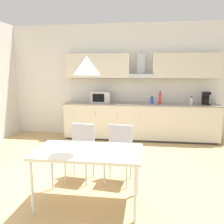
{
  "coord_description": "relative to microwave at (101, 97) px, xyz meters",
  "views": [
    {
      "loc": [
        0.81,
        -3.47,
        1.72
      ],
      "look_at": [
        0.23,
        0.73,
        1.0
      ],
      "focal_mm": 40.0,
      "sensor_mm": 36.0,
      "label": 1
    }
  ],
  "objects": [
    {
      "name": "microwave",
      "position": [
        0.0,
        0.0,
        0.0
      ],
      "size": [
        0.48,
        0.35,
        0.28
      ],
      "color": "#ADADB2",
      "rests_on": "kitchen_counter"
    },
    {
      "name": "pendant_lamp",
      "position": [
        0.41,
        -3.2,
        0.73
      ],
      "size": [
        0.32,
        0.32,
        0.22
      ],
      "primitive_type": "cone",
      "color": "silver"
    },
    {
      "name": "dining_table",
      "position": [
        0.41,
        -3.2,
        -0.37
      ],
      "size": [
        1.34,
        0.76,
        0.72
      ],
      "color": "silver",
      "rests_on": "ground_plane"
    },
    {
      "name": "bottle_white",
      "position": [
        2.2,
        0.0,
        -0.05
      ],
      "size": [
        0.07,
        0.07,
        0.2
      ],
      "color": "white",
      "rests_on": "kitchen_counter"
    },
    {
      "name": "bottle_blue",
      "position": [
        1.26,
        0.04,
        -0.06
      ],
      "size": [
        0.08,
        0.08,
        0.18
      ],
      "color": "blue",
      "rests_on": "kitchen_counter"
    },
    {
      "name": "ground_plane",
      "position": [
        0.31,
        -2.66,
        -1.05
      ],
      "size": [
        8.16,
        8.94,
        0.02
      ],
      "primitive_type": "cube",
      "color": "tan"
    },
    {
      "name": "kitchen_counter",
      "position": [
        0.98,
        0.0,
        -0.59
      ],
      "size": [
        3.76,
        0.66,
        0.9
      ],
      "color": "#333333",
      "rests_on": "ground_plane"
    },
    {
      "name": "bottle_red",
      "position": [
        1.45,
        -0.05,
        -0.0
      ],
      "size": [
        0.07,
        0.07,
        0.32
      ],
      "color": "red",
      "rests_on": "kitchen_counter"
    },
    {
      "name": "backsplash_tile",
      "position": [
        0.98,
        0.31,
        0.16
      ],
      "size": [
        3.74,
        0.02,
        0.59
      ],
      "primitive_type": "cube",
      "color": "silver",
      "rests_on": "kitchen_counter"
    },
    {
      "name": "upper_wall_cabinets",
      "position": [
        0.98,
        0.15,
        0.77
      ],
      "size": [
        3.74,
        0.4,
        0.6
      ],
      "color": "beige"
    },
    {
      "name": "coffee_maker",
      "position": [
        2.53,
        0.03,
        0.01
      ],
      "size": [
        0.18,
        0.19,
        0.3
      ],
      "color": "black",
      "rests_on": "kitchen_counter"
    },
    {
      "name": "wall_back",
      "position": [
        0.31,
        0.37,
        0.39
      ],
      "size": [
        6.53,
        0.1,
        2.87
      ],
      "primitive_type": "cube",
      "color": "silver",
      "rests_on": "ground_plane"
    },
    {
      "name": "chair_far_right",
      "position": [
        0.72,
        -2.44,
        -0.51
      ],
      "size": [
        0.44,
        0.44,
        0.87
      ],
      "color": "#B2B2B7",
      "rests_on": "ground_plane"
    },
    {
      "name": "chair_far_left",
      "position": [
        0.12,
        -2.44,
        -0.51
      ],
      "size": [
        0.44,
        0.44,
        0.87
      ],
      "color": "#B2B2B7",
      "rests_on": "ground_plane"
    }
  ]
}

